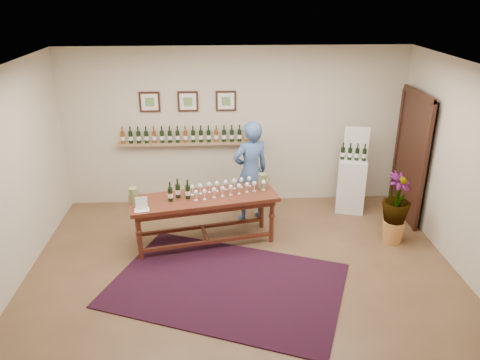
{
  "coord_description": "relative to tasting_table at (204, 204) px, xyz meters",
  "views": [
    {
      "loc": [
        -0.34,
        -5.45,
        3.7
      ],
      "look_at": [
        0.0,
        0.8,
        1.1
      ],
      "focal_mm": 35.0,
      "sensor_mm": 36.0,
      "label": 1
    }
  ],
  "objects": [
    {
      "name": "potted_plant",
      "position": [
        2.92,
        -0.14,
        -0.09
      ],
      "size": [
        0.74,
        0.74,
        0.98
      ],
      "rotation": [
        0.0,
        0.0,
        0.76
      ],
      "color": "#C68042",
      "rests_on": "ground"
    },
    {
      "name": "person",
      "position": [
        0.76,
        0.77,
        0.2
      ],
      "size": [
        0.74,
        0.61,
        1.73
      ],
      "primitive_type": "imported",
      "rotation": [
        0.0,
        0.0,
        3.52
      ],
      "color": "#3A588A",
      "rests_on": "ground"
    },
    {
      "name": "rug",
      "position": [
        0.3,
        -1.16,
        -0.66
      ],
      "size": [
        3.52,
        2.96,
        0.02
      ],
      "primitive_type": "cube",
      "rotation": [
        0.0,
        0.0,
        -0.37
      ],
      "color": "#400B11",
      "rests_on": "ground"
    },
    {
      "name": "table_bottles",
      "position": [
        -0.37,
        -0.04,
        0.28
      ],
      "size": [
        0.34,
        0.25,
        0.33
      ],
      "primitive_type": null,
      "rotation": [
        0.0,
        0.0,
        0.29
      ],
      "color": "black",
      "rests_on": "tasting_table"
    },
    {
      "name": "pitcher_right",
      "position": [
        0.91,
        0.27,
        0.24
      ],
      "size": [
        0.19,
        0.19,
        0.24
      ],
      "primitive_type": null,
      "rotation": [
        0.0,
        0.0,
        0.29
      ],
      "color": "olive",
      "rests_on": "tasting_table"
    },
    {
      "name": "menu_card",
      "position": [
        -0.87,
        -0.39,
        0.21
      ],
      "size": [
        0.22,
        0.18,
        0.19
      ],
      "primitive_type": "cube",
      "rotation": [
        0.0,
        0.0,
        0.15
      ],
      "color": "white",
      "rests_on": "tasting_table"
    },
    {
      "name": "display_pedestal",
      "position": [
        2.56,
        1.04,
        -0.19
      ],
      "size": [
        0.58,
        0.58,
        0.94
      ],
      "primitive_type": "cube",
      "rotation": [
        0.0,
        0.0,
        -0.26
      ],
      "color": "white",
      "rests_on": "ground"
    },
    {
      "name": "ground",
      "position": [
        0.54,
        -0.94,
        -0.66
      ],
      "size": [
        6.0,
        6.0,
        0.0
      ],
      "primitive_type": "plane",
      "color": "brown",
      "rests_on": "ground"
    },
    {
      "name": "pitcher_left",
      "position": [
        -1.01,
        -0.17,
        0.24
      ],
      "size": [
        0.19,
        0.19,
        0.24
      ],
      "primitive_type": null,
      "rotation": [
        0.0,
        0.0,
        0.3
      ],
      "color": "olive",
      "rests_on": "tasting_table"
    },
    {
      "name": "tasting_table",
      "position": [
        0.0,
        0.0,
        0.0
      ],
      "size": [
        2.3,
        1.14,
        0.78
      ],
      "rotation": [
        0.0,
        0.0,
        0.21
      ],
      "color": "#471711",
      "rests_on": "ground"
    },
    {
      "name": "table_glasses",
      "position": [
        0.3,
        0.12,
        0.2
      ],
      "size": [
        1.27,
        0.66,
        0.17
      ],
      "primitive_type": null,
      "rotation": [
        0.0,
        0.0,
        0.32
      ],
      "color": "white",
      "rests_on": "tasting_table"
    },
    {
      "name": "info_sign",
      "position": [
        2.61,
        1.16,
        0.57
      ],
      "size": [
        0.41,
        0.13,
        0.58
      ],
      "primitive_type": "cube",
      "rotation": [
        0.0,
        0.0,
        -0.26
      ],
      "color": "white",
      "rests_on": "display_pedestal"
    },
    {
      "name": "pedestal_bottles",
      "position": [
        2.54,
        1.03,
        0.43
      ],
      "size": [
        0.32,
        0.16,
        0.31
      ],
      "primitive_type": null,
      "rotation": [
        0.0,
        0.0,
        -0.26
      ],
      "color": "black",
      "rests_on": "display_pedestal"
    },
    {
      "name": "room_shell",
      "position": [
        2.65,
        0.91,
        0.46
      ],
      "size": [
        6.0,
        6.0,
        6.0
      ],
      "color": "beige",
      "rests_on": "ground"
    }
  ]
}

